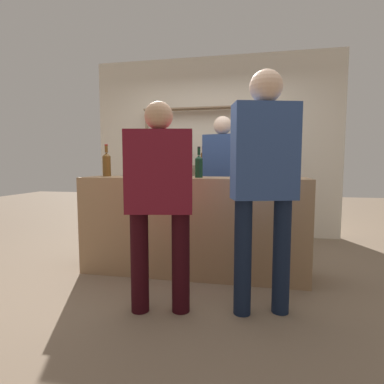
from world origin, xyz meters
name	(u,v)px	position (x,y,z in m)	size (l,w,h in m)	color
ground_plane	(192,273)	(0.00, 0.00, 0.00)	(16.00, 16.00, 0.00)	#7A6651
bar_counter	(192,226)	(0.00, 0.00, 0.50)	(2.27, 0.50, 1.00)	#997551
back_wall	(214,147)	(0.00, 1.85, 1.40)	(3.87, 0.12, 2.80)	beige
back_shelf	(212,153)	(0.00, 1.67, 1.31)	(2.18, 0.18, 2.00)	#897056
counter_bottle_0	(173,165)	(-0.24, 0.15, 1.12)	(0.08, 0.08, 0.33)	brown
counter_bottle_1	(260,164)	(0.68, 0.08, 1.14)	(0.08, 0.08, 0.35)	brown
counter_bottle_2	(236,165)	(0.44, -0.01, 1.12)	(0.08, 0.08, 0.32)	silver
counter_bottle_3	(199,166)	(0.08, -0.04, 1.12)	(0.08, 0.08, 0.31)	black
counter_bottle_4	(107,164)	(-0.98, 0.10, 1.14)	(0.09, 0.09, 0.35)	brown
server_behind_counter	(222,174)	(0.23, 0.78, 1.01)	(0.49, 0.30, 1.72)	#121C33
customer_right	(264,174)	(0.68, -0.73, 1.06)	(0.50, 0.32, 1.80)	#121C33
customer_center	(159,193)	(-0.08, -0.85, 0.91)	(0.52, 0.30, 1.59)	black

